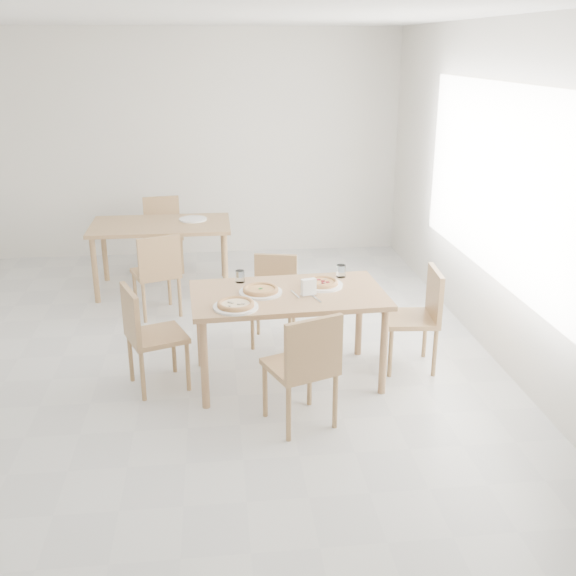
{
  "coord_description": "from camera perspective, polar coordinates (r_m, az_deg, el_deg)",
  "views": [
    {
      "loc": [
        0.62,
        -5.11,
        2.57
      ],
      "look_at": [
        1.17,
        -0.19,
        0.79
      ],
      "focal_mm": 42.0,
      "sensor_mm": 36.0,
      "label": 1
    }
  ],
  "objects": [
    {
      "name": "main_table",
      "position": [
        5.3,
        -0.0,
        -1.22
      ],
      "size": [
        1.56,
        0.94,
        0.75
      ],
      "rotation": [
        0.0,
        0.0,
        0.05
      ],
      "color": "tan",
      "rests_on": "ground"
    },
    {
      "name": "tumbler_a",
      "position": [
        5.63,
        4.5,
        1.44
      ],
      "size": [
        0.08,
        0.08,
        0.1
      ],
      "primitive_type": "cylinder",
      "color": "white",
      "rests_on": "main_table"
    },
    {
      "name": "plate_empty",
      "position": [
        7.58,
        -8.04,
        5.79
      ],
      "size": [
        0.3,
        0.3,
        0.02
      ],
      "primitive_type": "cylinder",
      "color": "white",
      "rests_on": "second_table"
    },
    {
      "name": "tumbler_b",
      "position": [
        5.5,
        -4.09,
        0.98
      ],
      "size": [
        0.08,
        0.08,
        0.1
      ],
      "primitive_type": "cylinder",
      "color": "white",
      "rests_on": "main_table"
    },
    {
      "name": "chair_west",
      "position": [
        5.33,
        -11.9,
        -3.56
      ],
      "size": [
        0.54,
        0.54,
        0.85
      ],
      "rotation": [
        0.0,
        0.0,
        1.93
      ],
      "color": "tan",
      "rests_on": "ground"
    },
    {
      "name": "chair_south",
      "position": [
        4.68,
        1.49,
        -6.35
      ],
      "size": [
        0.56,
        0.56,
        0.87
      ],
      "rotation": [
        0.0,
        0.0,
        3.51
      ],
      "color": "tan",
      "rests_on": "ground"
    },
    {
      "name": "plate_pepperoni",
      "position": [
        5.42,
        2.87,
        0.26
      ],
      "size": [
        0.34,
        0.34,
        0.02
      ],
      "primitive_type": "cylinder",
      "color": "white",
      "rests_on": "main_table"
    },
    {
      "name": "fork_a",
      "position": [
        5.23,
        0.6,
        -0.52
      ],
      "size": [
        0.06,
        0.18,
        0.01
      ],
      "primitive_type": "cube",
      "rotation": [
        0.0,
        0.0,
        0.23
      ],
      "color": "silver",
      "rests_on": "main_table"
    },
    {
      "name": "chair_back_s",
      "position": [
        6.76,
        -10.99,
        1.56
      ],
      "size": [
        0.54,
        0.54,
        0.85
      ],
      "rotation": [
        0.0,
        0.0,
        3.48
      ],
      "color": "tan",
      "rests_on": "ground"
    },
    {
      "name": "pizza_pepperoni",
      "position": [
        5.41,
        2.88,
        0.49
      ],
      "size": [
        0.32,
        0.32,
        0.03
      ],
      "rotation": [
        0.0,
        0.0,
        0.25
      ],
      "color": "#EAAC6E",
      "rests_on": "plate_pepperoni"
    },
    {
      "name": "second_table",
      "position": [
        7.5,
        -10.71,
        4.78
      ],
      "size": [
        1.51,
        0.87,
        0.75
      ],
      "rotation": [
        0.0,
        0.0,
        0.01
      ],
      "color": "tan",
      "rests_on": "ground"
    },
    {
      "name": "pizza_mushroom",
      "position": [
        4.97,
        -4.45,
        -1.36
      ],
      "size": [
        0.36,
        0.36,
        0.03
      ],
      "rotation": [
        0.0,
        0.0,
        0.4
      ],
      "color": "#EAAC6E",
      "rests_on": "plate_mushroom"
    },
    {
      "name": "fork_b",
      "position": [
        5.15,
        2.38,
        -0.87
      ],
      "size": [
        0.07,
        0.2,
        0.01
      ],
      "primitive_type": "cube",
      "rotation": [
        0.0,
        0.0,
        0.26
      ],
      "color": "silver",
      "rests_on": "main_table"
    },
    {
      "name": "chair_east",
      "position": [
        5.68,
        11.11,
        -1.98
      ],
      "size": [
        0.46,
        0.46,
        0.86
      ],
      "rotation": [
        0.0,
        0.0,
        -1.65
      ],
      "color": "tan",
      "rests_on": "ground"
    },
    {
      "name": "napkin_holder",
      "position": [
        5.18,
        1.75,
        0.01
      ],
      "size": [
        0.14,
        0.09,
        0.14
      ],
      "rotation": [
        0.0,
        0.0,
        0.27
      ],
      "color": "silver",
      "rests_on": "main_table"
    },
    {
      "name": "chair_back_n",
      "position": [
        8.27,
        -10.53,
        4.99
      ],
      "size": [
        0.48,
        0.48,
        0.87
      ],
      "rotation": [
        0.0,
        0.0,
        0.14
      ],
      "color": "tan",
      "rests_on": "ground"
    },
    {
      "name": "pizza_margherita",
      "position": [
        5.25,
        -2.34,
        -0.13
      ],
      "size": [
        0.33,
        0.33,
        0.03
      ],
      "rotation": [
        0.0,
        0.0,
        0.21
      ],
      "color": "#EAAC6E",
      "rests_on": "plate_margherita"
    },
    {
      "name": "plate_mushroom",
      "position": [
        4.97,
        -4.45,
        -1.6
      ],
      "size": [
        0.33,
        0.33,
        0.02
      ],
      "primitive_type": "cylinder",
      "color": "white",
      "rests_on": "main_table"
    },
    {
      "name": "room",
      "position": [
        6.0,
        17.08,
        8.67
      ],
      "size": [
        7.28,
        7.0,
        7.0
      ],
      "color": "silver",
      "rests_on": "ground"
    },
    {
      "name": "chair_north",
      "position": [
        6.11,
        -1.16,
        -0.4
      ],
      "size": [
        0.47,
        0.47,
        0.79
      ],
      "rotation": [
        0.0,
        0.0,
        -0.22
      ],
      "color": "tan",
      "rests_on": "ground"
    },
    {
      "name": "plate_margherita",
      "position": [
        5.26,
        -2.33,
        -0.36
      ],
      "size": [
        0.34,
        0.34,
        0.02
      ],
      "primitive_type": "cylinder",
      "color": "white",
      "rests_on": "main_table"
    }
  ]
}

